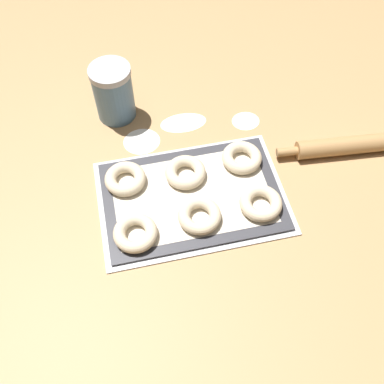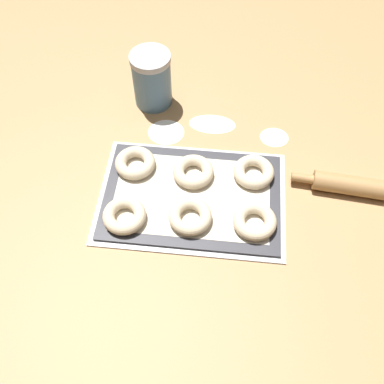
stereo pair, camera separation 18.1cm
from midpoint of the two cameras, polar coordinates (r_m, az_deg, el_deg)
The scene contains 13 objects.
ground_plane at distance 1.02m, azimuth 5.58°, elevation -2.01°, with size 2.80×2.80×0.00m, color #A87F51.
baking_tray at distance 1.02m, azimuth 5.01°, elevation -1.32°, with size 0.42×0.29×0.01m.
baking_mat at distance 1.02m, azimuth 5.03°, elevation -1.15°, with size 0.40×0.27×0.00m.
bagel_front_left at distance 0.97m, azimuth -3.42°, elevation -3.73°, with size 0.10×0.10×0.03m.
bagel_front_center at distance 0.97m, azimuth 5.06°, elevation -3.83°, with size 0.10×0.10×0.03m.
bagel_front_right at distance 0.99m, azimuth 13.19°, elevation -4.35°, with size 0.10×0.10×0.03m.
bagel_back_left at distance 1.05m, azimuth -2.44°, elevation 3.09°, with size 0.10×0.10×0.03m.
bagel_back_center at distance 1.04m, azimuth 5.10°, elevation 1.95°, with size 0.10×0.10×0.03m.
bagel_back_right at distance 1.06m, azimuth 12.69°, elevation 1.88°, with size 0.10×0.10×0.03m.
flour_canister at distance 1.17m, azimuth -0.66°, elevation 13.66°, with size 0.10×0.10×0.15m.
flour_patch_near at distance 1.14m, azimuth 1.17°, elevation 7.13°, with size 0.09×0.08×0.00m.
flour_patch_far at distance 1.17m, azimuth 7.02°, elevation 8.08°, with size 0.12×0.06×0.00m.
flour_patch_side at distance 1.17m, azimuth 14.81°, elevation 6.24°, with size 0.07×0.06×0.00m.
Camera 2 is at (0.05, -0.55, 0.86)m, focal length 42.00 mm.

